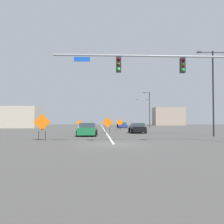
{
  "coord_description": "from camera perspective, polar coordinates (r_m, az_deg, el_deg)",
  "views": [
    {
      "loc": [
        -1.06,
        -17.91,
        1.64
      ],
      "look_at": [
        0.85,
        18.5,
        2.83
      ],
      "focal_mm": 41.76,
      "sensor_mm": 36.0,
      "label": 1
    }
  ],
  "objects": [
    {
      "name": "ground",
      "position": [
        18.02,
        0.38,
        -7.09
      ],
      "size": [
        182.08,
        182.08,
        0.0
      ],
      "primitive_type": "plane",
      "color": "#4C4947"
    },
    {
      "name": "road_centre_stripe",
      "position": [
        68.52,
        -2.12,
        -3.25
      ],
      "size": [
        0.16,
        101.16,
        0.01
      ],
      "color": "white",
      "rests_on": "ground"
    },
    {
      "name": "traffic_signal_assembly",
      "position": [
        19.12,
        14.83,
        8.43
      ],
      "size": [
        13.66,
        0.44,
        6.76
      ],
      "color": "gray",
      "rests_on": "ground"
    },
    {
      "name": "street_lamp_mid_left",
      "position": [
        62.64,
        8.13,
        0.86
      ],
      "size": [
        1.57,
        0.24,
        8.45
      ],
      "color": "black",
      "rests_on": "ground"
    },
    {
      "name": "street_lamp_near_right",
      "position": [
        29.28,
        21.26,
        5.28
      ],
      "size": [
        3.36,
        0.24,
        8.93
      ],
      "color": "black",
      "rests_on": "ground"
    },
    {
      "name": "street_lamp_far_right",
      "position": [
        69.87,
        6.7,
        0.38
      ],
      "size": [
        3.11,
        0.24,
        7.35
      ],
      "color": "gray",
      "rests_on": "ground"
    },
    {
      "name": "construction_sign_median_far",
      "position": [
        22.4,
        -15.05,
        -2.42
      ],
      "size": [
        1.41,
        0.06,
        2.2
      ],
      "color": "orange",
      "rests_on": "ground"
    },
    {
      "name": "construction_sign_left_lane",
      "position": [
        54.57,
        1.89,
        -2.36
      ],
      "size": [
        1.21,
        0.11,
        1.88
      ],
      "color": "orange",
      "rests_on": "ground"
    },
    {
      "name": "construction_sign_right_shoulder",
      "position": [
        33.92,
        -0.95,
        -2.44
      ],
      "size": [
        1.38,
        0.06,
        2.09
      ],
      "color": "orange",
      "rests_on": "ground"
    },
    {
      "name": "construction_sign_right_lane",
      "position": [
        43.88,
        1.59,
        -2.48
      ],
      "size": [
        1.08,
        0.19,
        1.85
      ],
      "color": "orange",
      "rests_on": "ground"
    },
    {
      "name": "construction_sign_median_near",
      "position": [
        44.12,
        -7.14,
        -2.53
      ],
      "size": [
        1.07,
        0.3,
        1.78
      ],
      "color": "orange",
      "rests_on": "ground"
    },
    {
      "name": "car_silver_distant",
      "position": [
        39.08,
        -5.93,
        -3.38
      ],
      "size": [
        2.04,
        4.05,
        1.29
      ],
      "color": "#B7BABF",
      "rests_on": "ground"
    },
    {
      "name": "car_red_passing",
      "position": [
        73.32,
        1.93,
        -2.68
      ],
      "size": [
        1.98,
        4.5,
        1.31
      ],
      "color": "red",
      "rests_on": "ground"
    },
    {
      "name": "car_black_far",
      "position": [
        34.47,
        5.54,
        -3.55
      ],
      "size": [
        1.93,
        4.29,
        1.31
      ],
      "color": "black",
      "rests_on": "ground"
    },
    {
      "name": "car_green_approaching",
      "position": [
        28.1,
        -5.41,
        -3.91
      ],
      "size": [
        2.15,
        4.21,
        1.38
      ],
      "color": "#196B38",
      "rests_on": "ground"
    },
    {
      "name": "car_blue_mid",
      "position": [
        59.2,
        2.26,
        -2.91
      ],
      "size": [
        2.24,
        4.55,
        1.22
      ],
      "color": "#1E389E",
      "rests_on": "ground"
    },
    {
      "name": "roadside_building_west",
      "position": [
        61.17,
        -19.83,
        -1.09
      ],
      "size": [
        8.55,
        6.03,
        4.72
      ],
      "color": "#B2A893",
      "rests_on": "ground"
    },
    {
      "name": "roadside_building_east",
      "position": [
        90.98,
        12.25,
        -0.95
      ],
      "size": [
        10.06,
        5.86,
        6.09
      ],
      "color": "gray",
      "rests_on": "ground"
    }
  ]
}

